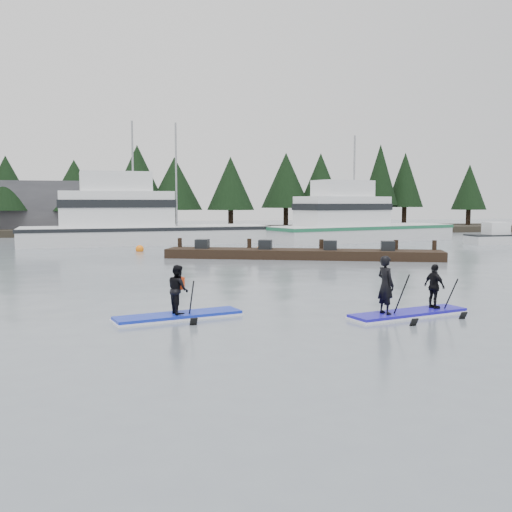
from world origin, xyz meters
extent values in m
plane|color=slate|center=(0.00, 0.00, 0.00)|extent=(160.00, 160.00, 0.00)
cube|color=#2D281E|center=(0.00, 42.00, 0.30)|extent=(70.00, 8.00, 0.60)
cube|color=#4C4C51|center=(-14.00, 44.00, 2.50)|extent=(18.00, 6.00, 5.00)
cube|color=silver|center=(-3.54, 28.63, 0.12)|extent=(17.95, 6.91, 2.33)
cube|color=white|center=(-5.63, 28.38, 2.55)|extent=(8.23, 4.41, 2.53)
cylinder|color=gray|center=(-4.41, 28.53, 5.06)|extent=(0.14, 0.14, 7.56)
cube|color=silver|center=(13.08, 28.34, 0.11)|extent=(16.24, 9.13, 2.23)
cube|color=white|center=(11.30, 27.75, 2.34)|extent=(7.68, 5.25, 2.23)
cylinder|color=gray|center=(12.34, 28.10, 4.68)|extent=(0.14, 0.14, 6.91)
cube|color=silver|center=(22.26, 23.16, 0.34)|extent=(5.98, 2.05, 0.69)
cube|color=black|center=(4.50, 15.49, 0.25)|extent=(14.54, 6.87, 0.49)
sphere|color=orange|center=(12.41, 26.21, 0.00)|extent=(0.54, 0.54, 0.54)
sphere|color=orange|center=(-4.04, 21.91, 0.00)|extent=(0.50, 0.50, 0.50)
sphere|color=orange|center=(3.26, 20.38, 0.00)|extent=(0.48, 0.48, 0.48)
cube|color=#1227AE|center=(-3.13, 0.88, 0.06)|extent=(3.42, 1.66, 0.12)
imported|color=black|center=(-3.13, 0.88, 0.76)|extent=(0.63, 0.73, 1.28)
cube|color=red|center=(-3.13, 0.88, 0.92)|extent=(0.34, 0.27, 0.32)
cylinder|color=black|center=(-2.83, 0.74, 0.30)|extent=(0.15, 0.88, 1.50)
cube|color=#1911A5|center=(2.91, -0.03, 0.06)|extent=(3.54, 1.70, 0.12)
imported|color=black|center=(2.14, -0.24, 0.88)|extent=(0.50, 0.63, 1.52)
cylinder|color=black|center=(2.44, -0.39, 0.43)|extent=(0.16, 0.93, 1.58)
imported|color=black|center=(3.78, 0.21, 0.73)|extent=(0.48, 0.77, 1.22)
cylinder|color=black|center=(4.08, 0.06, 0.27)|extent=(0.15, 0.87, 1.48)
camera|label=1|loc=(-4.12, -13.87, 3.01)|focal=40.00mm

